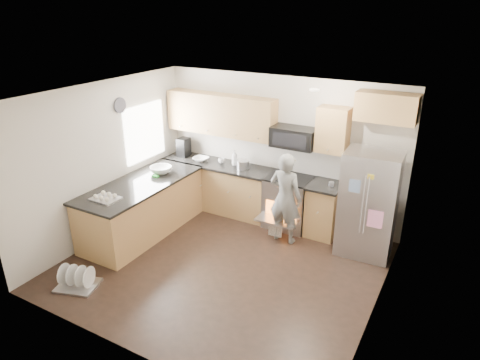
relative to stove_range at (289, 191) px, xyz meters
The scene contains 8 objects.
ground 1.86m from the stove_range, 101.69° to the right, with size 4.50×4.50×0.00m, color black.
room_shell 1.99m from the stove_range, 103.00° to the right, with size 4.54×4.04×2.62m.
back_cabinet_run 0.98m from the stove_range, behind, with size 4.45×0.64×2.50m.
peninsula 2.56m from the stove_range, 145.52° to the right, with size 0.96×2.36×1.04m.
stove_range is the anchor object (origin of this frame).
refrigerator 1.45m from the stove_range, ahead, with size 0.86×0.68×1.69m.
person 0.55m from the stove_range, 73.74° to the right, with size 0.56×0.37×1.55m, color slate.
dish_rack 3.69m from the stove_range, 120.86° to the right, with size 0.65×0.58×0.34m.
Camera 1 is at (2.93, -4.71, 3.71)m, focal length 32.00 mm.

